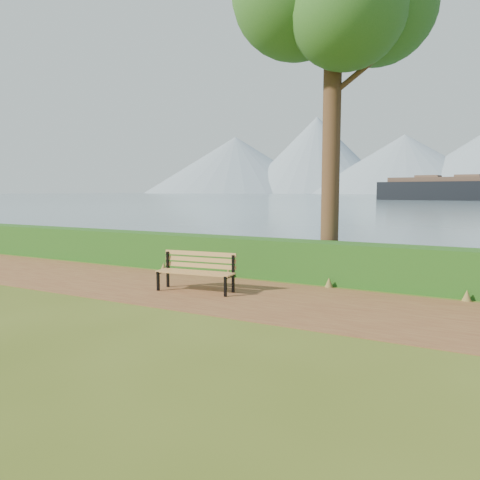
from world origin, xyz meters
The scene contains 5 objects.
ground centered at (0.00, 0.00, 0.00)m, with size 140.00×140.00×0.00m, color #404F16.
path centered at (0.00, 0.30, 0.01)m, with size 40.00×3.40×0.01m, color brown.
hedge centered at (0.00, 2.60, 0.50)m, with size 32.00×0.85×1.00m, color #1E4B15.
mountains centered at (-9.17, 406.05, 27.70)m, with size 585.00×190.00×70.00m.
bench centered at (-0.89, 0.26, 0.51)m, with size 1.81×0.72×0.88m.
Camera 1 is at (4.86, -8.38, 2.24)m, focal length 35.00 mm.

